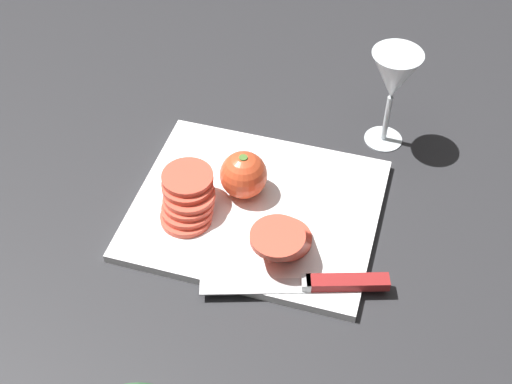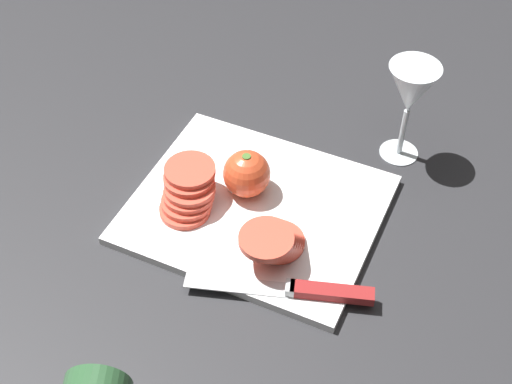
{
  "view_description": "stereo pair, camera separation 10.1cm",
  "coord_description": "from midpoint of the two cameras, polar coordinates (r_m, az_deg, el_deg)",
  "views": [
    {
      "loc": [
        0.28,
        -0.63,
        0.78
      ],
      "look_at": [
        0.09,
        0.03,
        0.04
      ],
      "focal_mm": 50.0,
      "sensor_mm": 36.0,
      "label": 1
    },
    {
      "loc": [
        0.38,
        -0.6,
        0.78
      ],
      "look_at": [
        0.09,
        0.03,
        0.04
      ],
      "focal_mm": 50.0,
      "sensor_mm": 36.0,
      "label": 2
    }
  ],
  "objects": [
    {
      "name": "ground_plane",
      "position": [
        1.05,
        -7.95,
        -2.04
      ],
      "size": [
        3.0,
        3.0,
        0.0
      ],
      "primitive_type": "plane",
      "color": "#28282B"
    },
    {
      "name": "cutting_board",
      "position": [
        1.04,
        -2.78,
        -1.53
      ],
      "size": [
        0.35,
        0.29,
        0.01
      ],
      "color": "white",
      "rests_on": "ground_plane"
    },
    {
      "name": "wine_glass",
      "position": [
        1.08,
        8.34,
        8.81
      ],
      "size": [
        0.08,
        0.08,
        0.17
      ],
      "color": "silver",
      "rests_on": "ground_plane"
    },
    {
      "name": "whole_tomato",
      "position": [
        1.03,
        -3.81,
        1.23
      ],
      "size": [
        0.07,
        0.07,
        0.07
      ],
      "color": "#DB4C28",
      "rests_on": "cutting_board"
    },
    {
      "name": "knife",
      "position": [
        0.94,
        2.81,
        -7.47
      ],
      "size": [
        0.24,
        0.1,
        0.01
      ],
      "rotation": [
        0.0,
        0.0,
        3.45
      ],
      "color": "silver",
      "rests_on": "cutting_board"
    },
    {
      "name": "tomato_slice_stack_near",
      "position": [
        1.02,
        -8.35,
        -0.59
      ],
      "size": [
        0.08,
        0.11,
        0.05
      ],
      "color": "#DB4C38",
      "rests_on": "cutting_board"
    },
    {
      "name": "tomato_slice_stack_far",
      "position": [
        0.96,
        -0.96,
        -3.88
      ],
      "size": [
        0.08,
        0.11,
        0.05
      ],
      "color": "#DB4C38",
      "rests_on": "cutting_board"
    }
  ]
}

